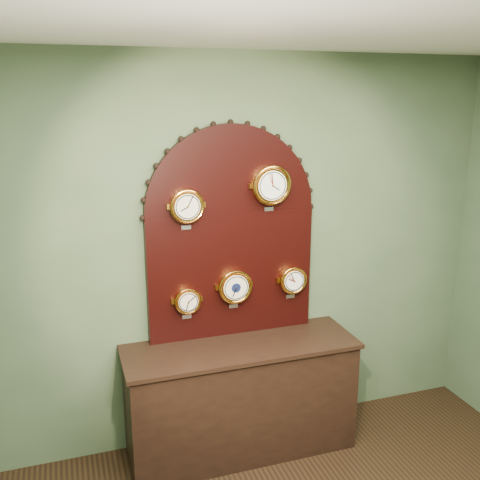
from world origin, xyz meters
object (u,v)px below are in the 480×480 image
object	(u,v)px
hygrometer	(187,301)
barometer	(235,286)
arabic_clock	(271,185)
display_board	(231,227)
roman_clock	(187,206)
shop_counter	(241,400)
tide_clock	(293,280)

from	to	relation	value
hygrometer	barometer	xyz separation A→B (m)	(0.34, -0.00, 0.07)
hygrometer	arabic_clock	bearing A→B (deg)	-0.22
display_board	roman_clock	bearing A→B (deg)	-168.42
display_board	hygrometer	distance (m)	0.59
shop_counter	display_board	world-z (taller)	display_board
shop_counter	arabic_clock	world-z (taller)	arabic_clock
tide_clock	hygrometer	bearing A→B (deg)	179.96
shop_counter	barometer	xyz separation A→B (m)	(0.01, 0.15, 0.81)
arabic_clock	hygrometer	xyz separation A→B (m)	(-0.60, 0.00, -0.77)
shop_counter	hygrometer	xyz separation A→B (m)	(-0.34, 0.15, 0.74)
roman_clock	tide_clock	xyz separation A→B (m)	(0.77, 0.00, -0.60)
shop_counter	tide_clock	bearing A→B (deg)	19.00
arabic_clock	barometer	world-z (taller)	arabic_clock
display_board	arabic_clock	bearing A→B (deg)	-14.21
barometer	hygrometer	bearing A→B (deg)	179.72
arabic_clock	barometer	bearing A→B (deg)	179.86
display_board	barometer	world-z (taller)	display_board
display_board	barometer	bearing A→B (deg)	-85.64
display_board	barometer	size ratio (longest dim) A/B	5.17
arabic_clock	shop_counter	bearing A→B (deg)	-150.38
display_board	roman_clock	world-z (taller)	display_board
roman_clock	barometer	distance (m)	0.68
arabic_clock	hygrometer	world-z (taller)	arabic_clock
barometer	tide_clock	size ratio (longest dim) A/B	1.16
shop_counter	barometer	bearing A→B (deg)	88.08
barometer	shop_counter	bearing A→B (deg)	-91.92
display_board	arabic_clock	distance (m)	0.40
barometer	roman_clock	bearing A→B (deg)	179.92
roman_clock	tide_clock	bearing A→B (deg)	0.05
shop_counter	display_board	bearing A→B (deg)	90.00
barometer	tide_clock	world-z (taller)	barometer
hygrometer	barometer	size ratio (longest dim) A/B	0.81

